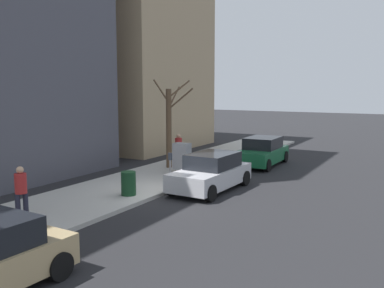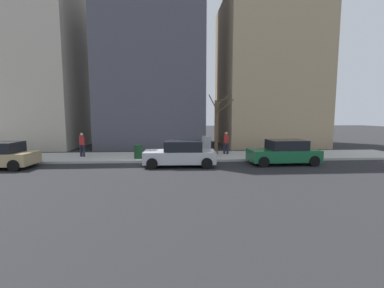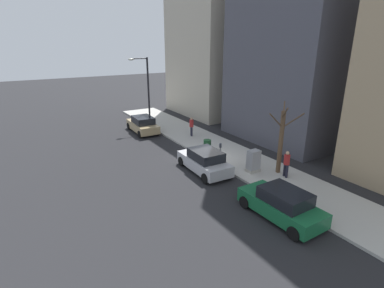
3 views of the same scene
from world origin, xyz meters
name	(u,v)px [view 3 (image 3 of 3)]	position (x,y,z in m)	size (l,w,h in m)	color
ground_plane	(207,161)	(0.00, 0.00, 0.00)	(120.00, 120.00, 0.00)	#232326
sidewalk	(229,154)	(2.00, 0.00, 0.07)	(4.00, 36.00, 0.15)	#B2AFA8
parked_car_green	(282,204)	(-1.05, -7.94, 0.74)	(1.99, 4.23, 1.52)	#196038
parked_car_silver	(205,161)	(-1.19, -1.52, 0.74)	(2.05, 4.26, 1.52)	#B7B7BC
parked_car_tan	(143,125)	(-1.13, 9.00, 0.74)	(2.06, 4.27, 1.52)	tan
parking_meter	(220,151)	(0.45, -0.98, 0.98)	(0.14, 0.10, 1.35)	slate
utility_box	(253,161)	(1.30, -3.38, 0.85)	(0.83, 0.61, 1.43)	#A8A399
streetlamp	(146,85)	(0.28, 11.23, 4.02)	(1.97, 0.32, 6.50)	black
bare_tree	(281,140)	(2.58, -4.32, 2.33)	(1.92, 1.88, 4.46)	brown
trash_bin	(207,146)	(0.90, 1.27, 0.60)	(0.56, 0.56, 0.90)	#14381E
pedestrian_near_meter	(287,163)	(2.47, -5.02, 1.09)	(0.36, 0.39, 1.66)	#1E1E2D
pedestrian_midblock	(191,126)	(1.93, 5.27, 1.09)	(0.36, 0.38, 1.66)	#1E1E2D
office_tower_right	(221,36)	(10.27, 12.57, 8.66)	(9.55, 9.55, 17.32)	#BCB29E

